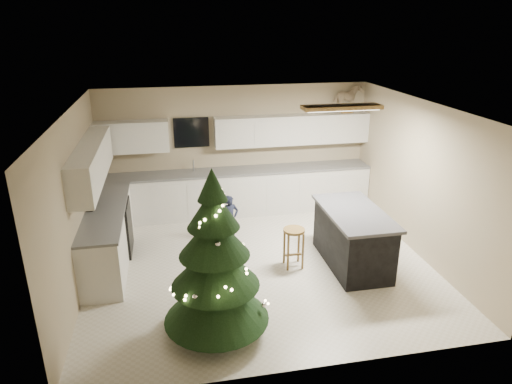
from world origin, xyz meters
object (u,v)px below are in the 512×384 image
Objects in this scene: bar_stool at (294,238)px; toddler at (230,219)px; rocking_horse at (347,99)px; island at (353,238)px; christmas_tree at (215,269)px.

bar_stool is 1.40m from toddler.
bar_stool is 0.75× the size of toddler.
island is at bearing 140.34° from rocking_horse.
christmas_tree is at bearing 118.47° from rocking_horse.
island reaches higher than bar_stool.
christmas_tree is at bearing -151.11° from island.
christmas_tree is 5.25m from rocking_horse.
island is 3.28m from rocking_horse.
toddler reaches higher than bar_stool.
rocking_horse is (1.78, 2.49, 1.79)m from bar_stool.
bar_stool is at bearing 122.17° from rocking_horse.
bar_stool is at bearing 173.14° from island.
christmas_tree reaches higher than bar_stool.
rocking_horse reaches higher than island.
toddler is (0.54, 2.52, -0.48)m from christmas_tree.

